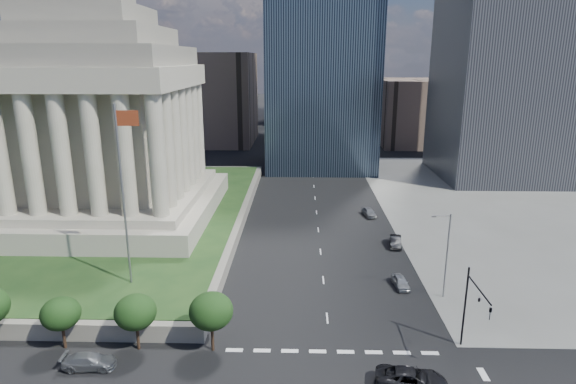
{
  "coord_description": "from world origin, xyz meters",
  "views": [
    {
      "loc": [
        -2.95,
        -25.19,
        26.34
      ],
      "look_at": [
        -4.2,
        22.96,
        12.92
      ],
      "focal_mm": 30.0,
      "sensor_mm": 36.0,
      "label": 1
    }
  ],
  "objects_px": {
    "flagpole": "(124,187)",
    "parked_sedan_mid": "(396,241)",
    "pickup_truck": "(411,379)",
    "suv_grey": "(89,361)",
    "street_lamp_north": "(446,251)",
    "war_memorial": "(95,92)",
    "parked_sedan_far": "(369,212)",
    "parked_sedan_near": "(401,282)",
    "traffic_signal_ne": "(473,304)"
  },
  "relations": [
    {
      "from": "pickup_truck",
      "to": "parked_sedan_mid",
      "type": "bearing_deg",
      "value": -0.87
    },
    {
      "from": "parked_sedan_far",
      "to": "flagpole",
      "type": "bearing_deg",
      "value": -145.62
    },
    {
      "from": "flagpole",
      "to": "parked_sedan_far",
      "type": "bearing_deg",
      "value": 44.36
    },
    {
      "from": "traffic_signal_ne",
      "to": "parked_sedan_far",
      "type": "relative_size",
      "value": 1.87
    },
    {
      "from": "street_lamp_north",
      "to": "parked_sedan_far",
      "type": "relative_size",
      "value": 2.34
    },
    {
      "from": "traffic_signal_ne",
      "to": "parked_sedan_mid",
      "type": "distance_m",
      "value": 27.14
    },
    {
      "from": "war_memorial",
      "to": "parked_sedan_far",
      "type": "xyz_separation_m",
      "value": [
        43.0,
        6.15,
        -20.67
      ]
    },
    {
      "from": "flagpole",
      "to": "suv_grey",
      "type": "height_order",
      "value": "flagpole"
    },
    {
      "from": "war_memorial",
      "to": "flagpole",
      "type": "xyz_separation_m",
      "value": [
        12.17,
        -24.0,
        -8.29
      ]
    },
    {
      "from": "flagpole",
      "to": "parked_sedan_near",
      "type": "relative_size",
      "value": 5.21
    },
    {
      "from": "war_memorial",
      "to": "street_lamp_north",
      "type": "bearing_deg",
      "value": -25.92
    },
    {
      "from": "traffic_signal_ne",
      "to": "parked_sedan_near",
      "type": "height_order",
      "value": "traffic_signal_ne"
    },
    {
      "from": "parked_sedan_near",
      "to": "parked_sedan_far",
      "type": "relative_size",
      "value": 0.9
    },
    {
      "from": "flagpole",
      "to": "traffic_signal_ne",
      "type": "bearing_deg",
      "value": -16.71
    },
    {
      "from": "flagpole",
      "to": "parked_sedan_mid",
      "type": "xyz_separation_m",
      "value": [
        32.8,
        16.41,
        -12.39
      ]
    },
    {
      "from": "suv_grey",
      "to": "parked_sedan_near",
      "type": "xyz_separation_m",
      "value": [
        30.49,
        16.4,
        -0.02
      ]
    },
    {
      "from": "pickup_truck",
      "to": "parked_sedan_near",
      "type": "distance_m",
      "value": 18.51
    },
    {
      "from": "parked_sedan_mid",
      "to": "suv_grey",
      "type": "bearing_deg",
      "value": -129.67
    },
    {
      "from": "parked_sedan_mid",
      "to": "parked_sedan_far",
      "type": "xyz_separation_m",
      "value": [
        -1.98,
        13.74,
        0.0
      ]
    },
    {
      "from": "parked_sedan_near",
      "to": "parked_sedan_mid",
      "type": "xyz_separation_m",
      "value": [
        1.86,
        13.01,
        0.07
      ]
    },
    {
      "from": "pickup_truck",
      "to": "traffic_signal_ne",
      "type": "bearing_deg",
      "value": -45.67
    },
    {
      "from": "street_lamp_north",
      "to": "pickup_truck",
      "type": "bearing_deg",
      "value": -113.67
    },
    {
      "from": "street_lamp_north",
      "to": "pickup_truck",
      "type": "height_order",
      "value": "street_lamp_north"
    },
    {
      "from": "street_lamp_north",
      "to": "parked_sedan_near",
      "type": "relative_size",
      "value": 2.61
    },
    {
      "from": "war_memorial",
      "to": "parked_sedan_far",
      "type": "bearing_deg",
      "value": 8.14
    },
    {
      "from": "flagpole",
      "to": "traffic_signal_ne",
      "type": "relative_size",
      "value": 2.5
    },
    {
      "from": "war_memorial",
      "to": "parked_sedan_near",
      "type": "bearing_deg",
      "value": -25.53
    },
    {
      "from": "war_memorial",
      "to": "suv_grey",
      "type": "relative_size",
      "value": 8.35
    },
    {
      "from": "flagpole",
      "to": "traffic_signal_ne",
      "type": "height_order",
      "value": "flagpole"
    },
    {
      "from": "flagpole",
      "to": "parked_sedan_mid",
      "type": "height_order",
      "value": "flagpole"
    },
    {
      "from": "flagpole",
      "to": "pickup_truck",
      "type": "xyz_separation_m",
      "value": [
        28.19,
        -14.9,
        -12.3
      ]
    },
    {
      "from": "parked_sedan_far",
      "to": "pickup_truck",
      "type": "bearing_deg",
      "value": -103.33
    },
    {
      "from": "flagpole",
      "to": "parked_sedan_far",
      "type": "height_order",
      "value": "flagpole"
    },
    {
      "from": "flagpole",
      "to": "parked_sedan_near",
      "type": "xyz_separation_m",
      "value": [
        30.95,
        3.4,
        -12.46
      ]
    },
    {
      "from": "parked_sedan_near",
      "to": "pickup_truck",
      "type": "bearing_deg",
      "value": -103.9
    },
    {
      "from": "traffic_signal_ne",
      "to": "parked_sedan_mid",
      "type": "bearing_deg",
      "value": 93.26
    },
    {
      "from": "street_lamp_north",
      "to": "parked_sedan_far",
      "type": "height_order",
      "value": "street_lamp_north"
    },
    {
      "from": "parked_sedan_near",
      "to": "parked_sedan_far",
      "type": "distance_m",
      "value": 26.74
    },
    {
      "from": "street_lamp_north",
      "to": "parked_sedan_mid",
      "type": "xyz_separation_m",
      "value": [
        -2.35,
        15.41,
        -4.94
      ]
    },
    {
      "from": "street_lamp_north",
      "to": "pickup_truck",
      "type": "relative_size",
      "value": 1.7
    },
    {
      "from": "war_memorial",
      "to": "parked_sedan_near",
      "type": "relative_size",
      "value": 10.17
    },
    {
      "from": "parked_sedan_near",
      "to": "parked_sedan_mid",
      "type": "relative_size",
      "value": 0.87
    },
    {
      "from": "parked_sedan_near",
      "to": "parked_sedan_mid",
      "type": "bearing_deg",
      "value": 76.57
    },
    {
      "from": "pickup_truck",
      "to": "suv_grey",
      "type": "bearing_deg",
      "value": 93.59
    },
    {
      "from": "suv_grey",
      "to": "parked_sedan_far",
      "type": "distance_m",
      "value": 52.76
    },
    {
      "from": "war_memorial",
      "to": "parked_sedan_mid",
      "type": "distance_m",
      "value": 50.08
    },
    {
      "from": "street_lamp_north",
      "to": "pickup_truck",
      "type": "distance_m",
      "value": 18.02
    },
    {
      "from": "parked_sedan_near",
      "to": "parked_sedan_far",
      "type": "height_order",
      "value": "parked_sedan_far"
    },
    {
      "from": "suv_grey",
      "to": "flagpole",
      "type": "bearing_deg",
      "value": -0.6
    },
    {
      "from": "flagpole",
      "to": "suv_grey",
      "type": "bearing_deg",
      "value": -87.97
    }
  ]
}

